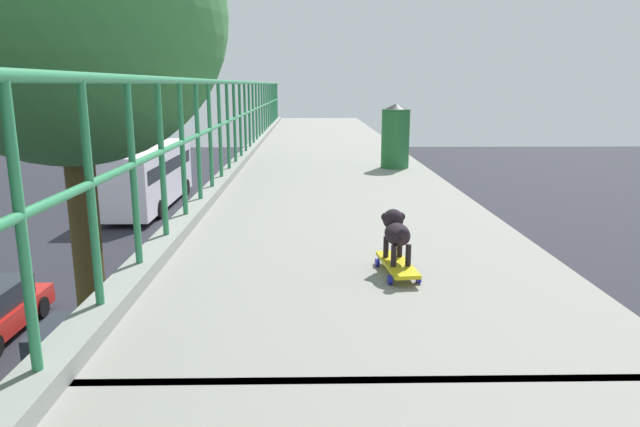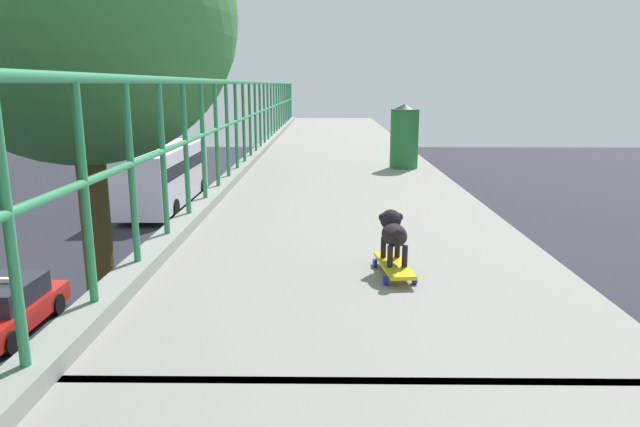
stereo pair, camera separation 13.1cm
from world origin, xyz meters
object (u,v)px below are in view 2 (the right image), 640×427
Objects in this scene: car_silver_fifth at (94,353)px; city_bus at (165,173)px; litter_bin at (404,136)px; toy_skateboard at (394,266)px; small_dog at (393,231)px; car_red_taxi_sixth at (6,309)px.

car_silver_fifth is 19.81m from city_bus.
car_silver_fifth is 9.00m from litter_bin.
car_silver_fifth is at bearing 124.46° from toy_skateboard.
toy_skateboard is (9.45, -27.80, 3.64)m from city_bus.
litter_bin reaches higher than small_dog.
city_bus is 29.58m from toy_skateboard.
litter_bin reaches higher than car_red_taxi_sixth.
toy_skateboard is at bearing -86.84° from small_dog.
city_bus is at bearing 100.79° from car_silver_fifth.
small_dog is 4.92m from litter_bin.
litter_bin reaches higher than city_bus.
city_bus reaches higher than car_silver_fifth.
toy_skateboard is 0.60× the size of litter_bin.
small_dog reaches higher than toy_skateboard.
car_red_taxi_sixth is at bearing 129.92° from toy_skateboard.
toy_skateboard is (5.75, -8.37, 4.82)m from car_silver_fifth.
small_dog reaches higher than car_red_taxi_sixth.
car_silver_fifth is 0.91× the size of car_red_taxi_sixth.
small_dog is at bearing -98.30° from litter_bin.
small_dog is at bearing -49.93° from car_red_taxi_sixth.
city_bus is at bearing 108.77° from toy_skateboard.
toy_skateboard is 1.42× the size of small_dog.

